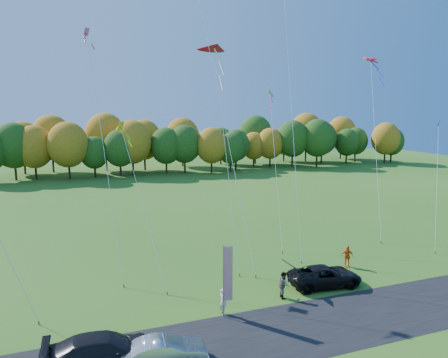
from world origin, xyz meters
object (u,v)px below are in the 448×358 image
object	(u,v)px
black_suv	(325,276)
feather_flag	(227,273)
silver_sedan	(165,352)
person_east	(347,256)

from	to	relation	value
black_suv	feather_flag	bearing A→B (deg)	109.30
black_suv	feather_flag	xyz separation A→B (m)	(-7.95, -1.73, 2.00)
silver_sedan	person_east	size ratio (longest dim) A/B	2.44
silver_sedan	person_east	bearing A→B (deg)	-57.81
black_suv	silver_sedan	size ratio (longest dim) A/B	1.24
black_suv	person_east	xyz separation A→B (m)	(3.68, 2.50, 0.14)
silver_sedan	person_east	world-z (taller)	person_east
silver_sedan	person_east	xyz separation A→B (m)	(16.22, 7.79, 0.17)
black_suv	feather_flag	size ratio (longest dim) A/B	1.15
black_suv	person_east	bearing A→B (deg)	-48.71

